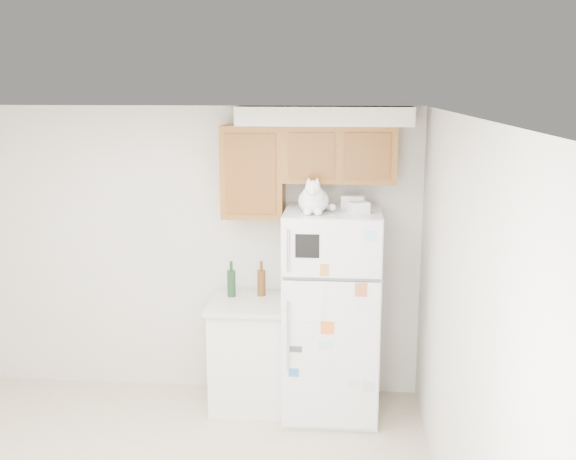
# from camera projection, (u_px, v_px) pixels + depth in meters

# --- Properties ---
(room_shell) EXTENTS (3.84, 4.04, 2.52)m
(room_shell) POSITION_uv_depth(u_px,v_px,m) (156.00, 253.00, 4.05)
(room_shell) COLOR beige
(room_shell) RESTS_ON ground_plane
(refrigerator) EXTENTS (0.76, 0.78, 1.70)m
(refrigerator) POSITION_uv_depth(u_px,v_px,m) (331.00, 314.00, 5.46)
(refrigerator) COLOR white
(refrigerator) RESTS_ON ground_plane
(base_counter) EXTENTS (0.64, 0.64, 0.92)m
(base_counter) POSITION_uv_depth(u_px,v_px,m) (249.00, 352.00, 5.67)
(base_counter) COLOR white
(base_counter) RESTS_ON ground_plane
(cat) EXTENTS (0.29, 0.42, 0.30)m
(cat) POSITION_uv_depth(u_px,v_px,m) (314.00, 199.00, 5.15)
(cat) COLOR white
(cat) RESTS_ON refrigerator
(storage_box_back) EXTENTS (0.20, 0.15, 0.10)m
(storage_box_back) POSITION_uv_depth(u_px,v_px,m) (353.00, 202.00, 5.40)
(storage_box_back) COLOR white
(storage_box_back) RESTS_ON refrigerator
(storage_box_front) EXTENTS (0.18, 0.16, 0.09)m
(storage_box_front) POSITION_uv_depth(u_px,v_px,m) (358.00, 208.00, 5.15)
(storage_box_front) COLOR white
(storage_box_front) RESTS_ON refrigerator
(bottle_green) EXTENTS (0.07, 0.07, 0.31)m
(bottle_green) POSITION_uv_depth(u_px,v_px,m) (231.00, 279.00, 5.65)
(bottle_green) COLOR #19381E
(bottle_green) RESTS_ON base_counter
(bottle_amber) EXTENTS (0.07, 0.07, 0.30)m
(bottle_amber) POSITION_uv_depth(u_px,v_px,m) (261.00, 278.00, 5.67)
(bottle_amber) COLOR #593814
(bottle_amber) RESTS_ON base_counter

